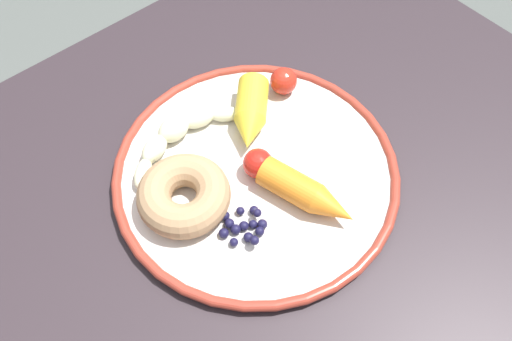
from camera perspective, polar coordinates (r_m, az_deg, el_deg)
name	(u,v)px	position (r m, az deg, el deg)	size (l,w,h in m)	color
dining_table	(247,256)	(0.69, -0.98, -9.49)	(1.01, 0.78, 0.72)	#2D2429
plate	(256,172)	(0.63, 0.00, -0.14)	(0.35, 0.35, 0.02)	silver
banana	(178,134)	(0.65, -8.63, 3.98)	(0.18, 0.06, 0.03)	beige
carrot_orange	(307,194)	(0.59, 5.72, -2.62)	(0.07, 0.12, 0.04)	orange
carrot_yellow	(251,114)	(0.65, -0.60, 6.29)	(0.10, 0.10, 0.04)	yellow
donut	(184,195)	(0.59, -8.01, -2.73)	(0.11, 0.11, 0.04)	tan
blueberry_pile	(243,226)	(0.58, -1.46, -6.18)	(0.06, 0.06, 0.02)	#191638
tomato_near	(258,164)	(0.61, 0.23, 0.78)	(0.04, 0.04, 0.04)	red
tomato_mid	(284,81)	(0.69, 3.08, 9.90)	(0.04, 0.04, 0.04)	red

